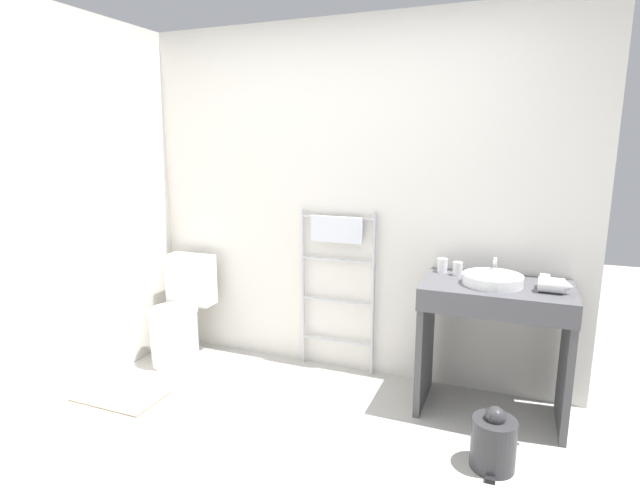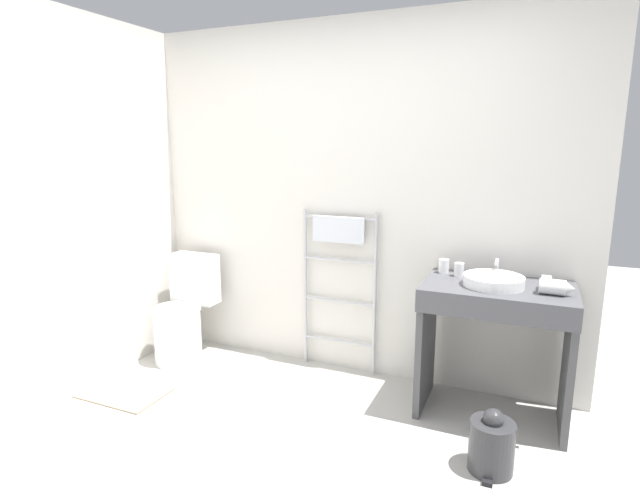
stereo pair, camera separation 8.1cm
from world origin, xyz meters
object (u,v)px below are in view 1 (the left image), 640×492
object	(u,v)px
cup_near_wall	(442,265)
cup_near_edge	(458,269)
sink_basin	(493,279)
trash_bin	(493,442)
towel_radiator	(337,257)
toilet	(180,318)
hair_dryer	(553,285)

from	to	relation	value
cup_near_wall	cup_near_edge	world-z (taller)	cup_near_wall
sink_basin	trash_bin	bearing A→B (deg)	-81.49
sink_basin	cup_near_wall	distance (m)	0.37
sink_basin	cup_near_wall	world-z (taller)	cup_near_wall
towel_radiator	cup_near_edge	distance (m)	0.87
trash_bin	towel_radiator	bearing A→B (deg)	145.35
toilet	hair_dryer	world-z (taller)	hair_dryer
hair_dryer	trash_bin	distance (m)	0.92
sink_basin	trash_bin	size ratio (longest dim) A/B	1.01
cup_near_edge	toilet	bearing A→B (deg)	-175.16
cup_near_edge	hair_dryer	xyz separation A→B (m)	(0.54, -0.18, 0.00)
towel_radiator	cup_near_edge	world-z (taller)	towel_radiator
cup_near_edge	towel_radiator	bearing A→B (deg)	172.28
toilet	cup_near_edge	distance (m)	2.12
sink_basin	cup_near_wall	size ratio (longest dim) A/B	3.82
sink_basin	towel_radiator	bearing A→B (deg)	166.28
towel_radiator	hair_dryer	distance (m)	1.43
sink_basin	cup_near_wall	xyz separation A→B (m)	(-0.32, 0.19, 0.01)
sink_basin	trash_bin	distance (m)	0.91
toilet	trash_bin	distance (m)	2.40
toilet	trash_bin	world-z (taller)	toilet
towel_radiator	toilet	bearing A→B (deg)	-166.27
cup_near_edge	trash_bin	world-z (taller)	cup_near_edge
toilet	towel_radiator	xyz separation A→B (m)	(1.18, 0.29, 0.52)
toilet	sink_basin	xyz separation A→B (m)	(2.26, 0.03, 0.53)
towel_radiator	sink_basin	size ratio (longest dim) A/B	3.44
sink_basin	cup_near_edge	world-z (taller)	cup_near_edge
hair_dryer	cup_near_wall	bearing A→B (deg)	160.71
cup_near_edge	trash_bin	bearing A→B (deg)	-66.36
toilet	sink_basin	size ratio (longest dim) A/B	2.34
hair_dryer	sink_basin	bearing A→B (deg)	174.23
cup_near_wall	hair_dryer	xyz separation A→B (m)	(0.64, -0.22, -0.00)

